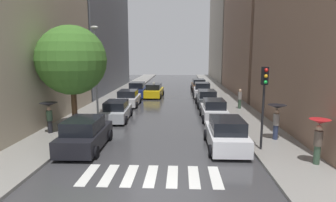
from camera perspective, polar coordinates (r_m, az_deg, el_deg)
ground_plane at (r=33.75m, az=0.52°, el=0.86°), size 28.00×72.00×0.04m
sidewalk_left at (r=34.59m, az=-10.30°, el=1.08°), size 3.00×72.00×0.15m
sidewalk_right at (r=34.13m, az=11.50°, el=0.93°), size 3.00×72.00×0.15m
crosswalk_stripes at (r=12.16m, az=-3.49°, el=-15.06°), size 5.85×2.20×0.01m
building_left_mid at (r=41.48m, az=-15.33°, el=18.20°), size 6.00×20.80×23.10m
building_right_far at (r=58.95m, az=12.63°, el=15.64°), size 6.00×21.61×23.14m
parked_car_left_nearest at (r=15.73m, az=-16.66°, el=-6.59°), size 2.23×4.52×1.72m
parked_car_left_second at (r=21.99m, az=-10.46°, el=-2.02°), size 2.14×4.48×1.53m
parked_car_left_third at (r=27.98m, az=-8.12°, el=0.55°), size 2.21×4.25×1.58m
parked_car_left_fourth at (r=33.37m, az=-6.31°, el=2.20°), size 2.13×4.18×1.82m
parked_car_right_nearest at (r=15.46m, az=11.86°, el=-6.71°), size 2.13×4.30×1.70m
parked_car_right_second at (r=22.03m, az=9.37°, el=-1.87°), size 1.99×4.11×1.62m
parked_car_right_third at (r=27.57m, az=7.93°, el=0.47°), size 2.07×4.53×1.64m
parked_car_right_fourth at (r=33.46m, az=7.00°, el=2.18°), size 2.19×4.21×1.77m
parked_car_right_fifth at (r=39.05m, az=6.29°, el=3.19°), size 2.11×4.77×1.69m
taxi_midroad at (r=33.36m, az=-2.87°, el=2.11°), size 2.20×4.69×1.81m
pedestrian_foreground at (r=26.29m, az=14.51°, el=0.54°), size 0.36×0.36×1.79m
pedestrian_near_tree at (r=14.17m, az=28.53°, el=-5.80°), size 0.90×0.90×2.08m
pedestrian_by_kerb at (r=17.26m, az=21.39°, el=-2.51°), size 1.06×1.06×2.05m
pedestrian_far_side at (r=18.96m, az=-23.22°, el=-1.79°), size 1.09×1.09×1.93m
street_tree_left at (r=19.29m, az=-19.14°, el=7.87°), size 4.50×4.50×6.79m
traffic_light_right_corner at (r=14.89m, az=19.12°, el=2.16°), size 0.30×0.42×4.30m
lamp_post_left at (r=23.04m, az=-14.58°, el=7.19°), size 0.60×0.28×7.12m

